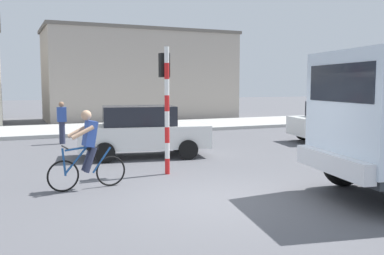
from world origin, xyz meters
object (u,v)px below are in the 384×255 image
at_px(car_white_mid, 142,131).
at_px(pedestrian_near_kerb, 62,122).
at_px(traffic_light_pole, 166,92).
at_px(cyclist, 88,150).
at_px(car_red_near, 341,121).

height_order(car_white_mid, pedestrian_near_kerb, pedestrian_near_kerb).
height_order(traffic_light_pole, pedestrian_near_kerb, traffic_light_pole).
distance_m(car_white_mid, pedestrian_near_kerb, 4.51).
bearing_deg(cyclist, traffic_light_pole, 21.67).
xyz_separation_m(traffic_light_pole, car_white_mid, (0.21, 2.73, -1.25)).
distance_m(cyclist, traffic_light_pole, 2.58).
xyz_separation_m(car_white_mid, pedestrian_near_kerb, (-1.95, 4.06, 0.03)).
bearing_deg(traffic_light_pole, car_red_near, 18.99).
xyz_separation_m(cyclist, traffic_light_pole, (2.12, 0.84, 1.20)).
height_order(cyclist, car_white_mid, cyclist).
height_order(cyclist, traffic_light_pole, traffic_light_pole).
bearing_deg(cyclist, car_red_near, 19.53).
relative_size(traffic_light_pole, pedestrian_near_kerb, 1.98).
bearing_deg(car_white_mid, traffic_light_pole, -94.49).
bearing_deg(car_red_near, car_white_mid, -178.74).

